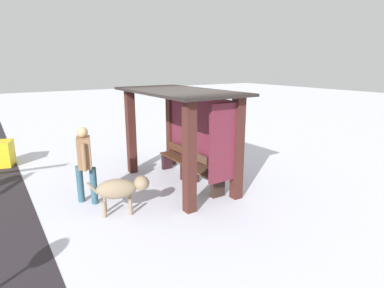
{
  "coord_description": "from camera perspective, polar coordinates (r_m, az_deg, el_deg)",
  "views": [
    {
      "loc": [
        6.34,
        -3.78,
        2.88
      ],
      "look_at": [
        0.4,
        0.13,
        1.07
      ],
      "focal_mm": 29.71,
      "sensor_mm": 36.0,
      "label": 1
    }
  ],
  "objects": [
    {
      "name": "bench_center_inside",
      "position": [
        7.47,
        2.41,
        -5.67
      ],
      "size": [
        1.21,
        0.38,
        0.72
      ],
      "color": "brown",
      "rests_on": "ground"
    },
    {
      "name": "grit_bin",
      "position": [
        10.67,
        -31.0,
        -1.48
      ],
      "size": [
        0.83,
        0.74,
        0.72
      ],
      "primitive_type": "cube",
      "rotation": [
        0.0,
        0.0,
        -0.29
      ],
      "color": "yellow",
      "rests_on": "ground"
    },
    {
      "name": "bench_left_inside",
      "position": [
        8.5,
        -2.73,
        -3.02
      ],
      "size": [
        1.21,
        0.34,
        0.75
      ],
      "color": "#4D2A1B",
      "rests_on": "ground"
    },
    {
      "name": "dog",
      "position": [
        6.38,
        -12.59,
        -7.82
      ],
      "size": [
        0.63,
        1.13,
        0.75
      ],
      "color": "gray",
      "rests_on": "ground"
    },
    {
      "name": "person_walking",
      "position": [
        6.92,
        -18.71,
        -2.62
      ],
      "size": [
        0.63,
        0.38,
        1.64
      ],
      "color": "#906A49",
      "rests_on": "ground"
    },
    {
      "name": "bus_shelter",
      "position": [
        7.52,
        -0.79,
        3.88
      ],
      "size": [
        3.43,
        1.78,
        2.29
      ],
      "color": "#44211C",
      "rests_on": "ground"
    },
    {
      "name": "ground_plane",
      "position": [
        7.93,
        -2.38,
        -7.05
      ],
      "size": [
        60.0,
        60.0,
        0.0
      ],
      "primitive_type": "plane",
      "color": "white"
    }
  ]
}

